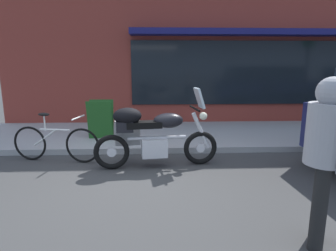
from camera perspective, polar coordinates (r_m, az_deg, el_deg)
name	(u,v)px	position (r m, az deg, el deg)	size (l,w,h in m)	color
ground_plane	(132,181)	(4.54, -7.27, -10.98)	(80.00, 80.00, 0.00)	#393939
touring_motorcycle	(149,134)	(4.98, -3.77, -1.63)	(2.17, 0.64, 1.38)	black
parked_bicycle	(55,143)	(5.69, -21.52, -3.19)	(1.67, 0.51, 0.91)	black
pedestrian_walking	(327,144)	(3.04, 29.07, -3.16)	(0.42, 0.56, 1.66)	black
sandwich_board_sign	(101,119)	(6.70, -13.28, 1.22)	(0.55, 0.40, 0.87)	#1E511E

